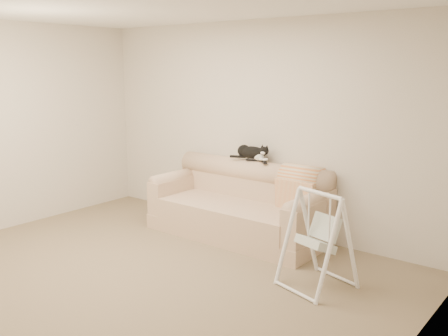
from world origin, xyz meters
name	(u,v)px	position (x,y,z in m)	size (l,w,h in m)	color
ground_plane	(142,276)	(0.00, 0.00, 0.00)	(5.00, 5.00, 0.00)	brown
room_shell	(137,123)	(0.00, 0.00, 1.53)	(5.04, 4.04, 2.60)	beige
sofa	(240,207)	(0.01, 1.62, 0.35)	(2.20, 0.93, 0.90)	tan
remote_a	(253,160)	(0.03, 1.85, 0.91)	(0.19, 0.11, 0.03)	black
remote_b	(264,162)	(0.22, 1.82, 0.91)	(0.15, 0.16, 0.02)	black
tuxedo_cat	(252,152)	(0.01, 1.86, 1.00)	(0.52, 0.24, 0.21)	black
throw_blanket	(301,182)	(0.72, 1.84, 0.72)	(0.49, 0.38, 0.58)	#E18442
baby_swing	(319,239)	(1.47, 0.88, 0.46)	(0.71, 0.73, 0.93)	white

